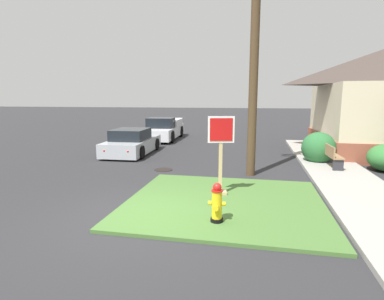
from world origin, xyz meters
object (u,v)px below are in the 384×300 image
Objects in this scene: manhole_cover at (163,170)px; parked_sedan_silver at (132,143)px; stop_sign at (221,157)px; pickup_truck_white at (163,130)px; fire_hydrant at (217,204)px; street_bench at (331,154)px; utility_pole at (255,46)px.

parked_sedan_silver is at bearing 129.73° from manhole_cover.
stop_sign reaches higher than pickup_truck_white.
fire_hydrant is at bearing -68.49° from pickup_truck_white.
stop_sign is 0.52× the size of parked_sedan_silver.
street_bench is at bearing -10.58° from parked_sedan_silver.
parked_sedan_silver is at bearing 130.71° from stop_sign.
stop_sign is at bearing -48.25° from manhole_cover.
street_bench is (8.89, -1.66, 0.05)m from parked_sedan_silver.
fire_hydrant is 0.40× the size of stop_sign.
parked_sedan_silver is (-5.22, 7.87, 0.05)m from fire_hydrant.
pickup_truck_white is (-2.61, 8.59, 0.61)m from manhole_cover.
fire_hydrant is at bearing -60.91° from manhole_cover.
stop_sign is at bearing -49.29° from parked_sedan_silver.
street_bench reaches higher than fire_hydrant.
pickup_truck_white is at bearing 141.24° from street_bench.
parked_sedan_silver reaches higher than manhole_cover.
street_bench is at bearing 59.40° from fire_hydrant.
utility_pole is (-3.03, -1.54, 3.87)m from street_bench.
street_bench is (6.34, 1.41, 0.58)m from manhole_cover.
stop_sign reaches higher than fire_hydrant.
pickup_truck_white is at bearing 106.88° from manhole_cover.
pickup_truck_white is 11.47m from street_bench.
utility_pole is at bearing 82.19° from fire_hydrant.
street_bench is at bearing 47.87° from stop_sign.
fire_hydrant is 14.39m from pickup_truck_white.
stop_sign reaches higher than parked_sedan_silver.
manhole_cover is 9.00m from pickup_truck_white.
fire_hydrant is 6.16m from utility_pole.
street_bench is (3.82, 4.23, -0.55)m from stop_sign.
utility_pole is at bearing -152.99° from street_bench.
manhole_cover is at bearing -167.49° from street_bench.
pickup_truck_white is (-0.06, 5.52, 0.07)m from parked_sedan_silver.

